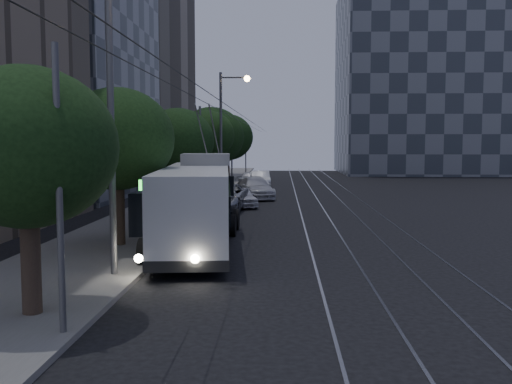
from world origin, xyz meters
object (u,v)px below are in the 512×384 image
at_px(trolleybus, 197,204).
at_px(streetlamp_near, 124,87).
at_px(car_white_b, 255,188).
at_px(streetlamp_far, 226,122).
at_px(car_white_a, 240,197).
at_px(pickup_silver, 223,197).
at_px(car_white_d, 250,178).
at_px(car_white_c, 260,179).

height_order(trolleybus, streetlamp_near, streetlamp_near).
xyz_separation_m(car_white_b, streetlamp_far, (-2.10, 0.40, 4.73)).
bearing_deg(streetlamp_near, car_white_a, 83.98).
relative_size(pickup_silver, car_white_d, 1.51).
height_order(pickup_silver, car_white_d, pickup_silver).
height_order(car_white_a, streetlamp_far, streetlamp_far).
distance_m(trolleybus, car_white_a, 13.44).
bearing_deg(trolleybus, streetlamp_near, -108.73).
bearing_deg(streetlamp_near, car_white_c, 85.47).
xyz_separation_m(pickup_silver, streetlamp_near, (-1.07, -17.01, 4.82)).
xyz_separation_m(car_white_d, streetlamp_near, (-1.52, -37.87, 4.96)).
bearing_deg(car_white_b, trolleybus, -108.18).
relative_size(car_white_d, streetlamp_near, 0.41).
distance_m(car_white_b, car_white_c, 9.46).
xyz_separation_m(trolleybus, car_white_a, (0.71, 13.38, -0.98)).
height_order(car_white_b, streetlamp_near, streetlamp_near).
distance_m(car_white_d, streetlamp_near, 38.23).
xyz_separation_m(car_white_b, streetlamp_near, (-2.67, -24.31, 4.86)).
bearing_deg(car_white_d, car_white_c, -63.11).
xyz_separation_m(trolleybus, car_white_b, (1.40, 18.88, -0.88)).
xyz_separation_m(pickup_silver, car_white_c, (1.60, 16.77, -0.03)).
bearing_deg(car_white_c, car_white_b, -95.17).
height_order(car_white_d, streetlamp_near, streetlamp_near).
xyz_separation_m(car_white_b, car_white_c, (0.00, 9.46, 0.01)).
bearing_deg(pickup_silver, trolleybus, -82.02).
relative_size(streetlamp_near, streetlamp_far, 1.02).
xyz_separation_m(car_white_a, car_white_c, (0.69, 14.96, 0.11)).
bearing_deg(streetlamp_near, streetlamp_far, 88.67).
relative_size(trolleybus, streetlamp_far, 1.32).
bearing_deg(car_white_d, streetlamp_near, -81.10).
distance_m(trolleybus, pickup_silver, 11.61).
height_order(trolleybus, car_white_a, trolleybus).
bearing_deg(car_white_d, streetlamp_far, -82.92).
height_order(pickup_silver, streetlamp_near, streetlamp_near).
bearing_deg(pickup_silver, car_white_a, 70.21).
xyz_separation_m(pickup_silver, car_white_d, (0.45, 20.87, -0.15)).
bearing_deg(streetlamp_far, car_white_c, 76.96).
xyz_separation_m(trolleybus, pickup_silver, (-0.20, 11.58, -0.84)).
height_order(pickup_silver, streetlamp_far, streetlamp_far).
bearing_deg(car_white_a, car_white_c, 68.64).
bearing_deg(car_white_d, trolleybus, -79.24).
height_order(car_white_a, streetlamp_near, streetlamp_near).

